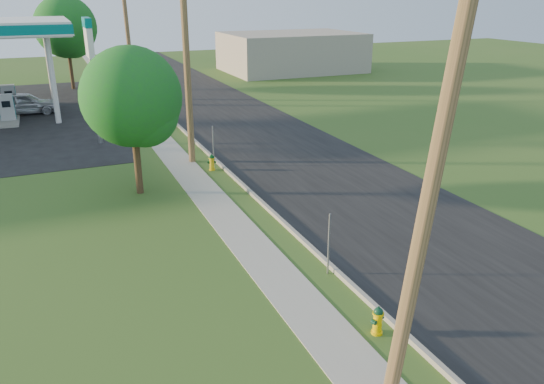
{
  "coord_description": "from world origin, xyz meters",
  "views": [
    {
      "loc": [
        -6.94,
        -8.35,
        8.14
      ],
      "look_at": [
        0.0,
        8.0,
        1.4
      ],
      "focal_mm": 35.0,
      "sensor_mm": 36.0,
      "label": 1
    }
  ],
  "objects_px": {
    "fuel_pump_se": "(10,101)",
    "hydrant_mid": "(212,162)",
    "car_silver": "(25,103)",
    "tree_verge": "(134,101)",
    "utility_pole_near": "(432,183)",
    "price_pylon": "(89,45)",
    "utility_pole_mid": "(187,63)",
    "utility_pole_far": "(128,38)",
    "fuel_pump_ne": "(8,112)",
    "hydrant_near": "(378,320)",
    "tree_lot": "(67,29)",
    "hydrant_far": "(167,118)"
  },
  "relations": [
    {
      "from": "car_silver",
      "to": "tree_verge",
      "type": "bearing_deg",
      "value": -160.45
    },
    {
      "from": "fuel_pump_se",
      "to": "tree_verge",
      "type": "distance_m",
      "value": 21.57
    },
    {
      "from": "fuel_pump_se",
      "to": "utility_pole_mid",
      "type": "bearing_deg",
      "value": -62.37
    },
    {
      "from": "utility_pole_mid",
      "to": "fuel_pump_ne",
      "type": "relative_size",
      "value": 3.06
    },
    {
      "from": "hydrant_near",
      "to": "fuel_pump_se",
      "type": "bearing_deg",
      "value": 105.97
    },
    {
      "from": "fuel_pump_ne",
      "to": "car_silver",
      "type": "xyz_separation_m",
      "value": [
        1.0,
        2.59,
        0.04
      ]
    },
    {
      "from": "fuel_pump_ne",
      "to": "hydrant_far",
      "type": "relative_size",
      "value": 4.0
    },
    {
      "from": "price_pylon",
      "to": "utility_pole_mid",
      "type": "bearing_deg",
      "value": -54.66
    },
    {
      "from": "fuel_pump_ne",
      "to": "tree_verge",
      "type": "relative_size",
      "value": 0.52
    },
    {
      "from": "utility_pole_far",
      "to": "fuel_pump_ne",
      "type": "bearing_deg",
      "value": -150.67
    },
    {
      "from": "tree_lot",
      "to": "car_silver",
      "type": "distance_m",
      "value": 11.08
    },
    {
      "from": "utility_pole_mid",
      "to": "hydrant_mid",
      "type": "bearing_deg",
      "value": -72.49
    },
    {
      "from": "hydrant_near",
      "to": "car_silver",
      "type": "distance_m",
      "value": 32.67
    },
    {
      "from": "utility_pole_near",
      "to": "fuel_pump_ne",
      "type": "relative_size",
      "value": 2.96
    },
    {
      "from": "utility_pole_near",
      "to": "utility_pole_mid",
      "type": "xyz_separation_m",
      "value": [
        -0.0,
        18.0,
        0.15
      ]
    },
    {
      "from": "utility_pole_far",
      "to": "fuel_pump_ne",
      "type": "xyz_separation_m",
      "value": [
        -8.9,
        -5.0,
        -4.08
      ]
    },
    {
      "from": "fuel_pump_se",
      "to": "hydrant_mid",
      "type": "relative_size",
      "value": 3.97
    },
    {
      "from": "utility_pole_mid",
      "to": "tree_verge",
      "type": "distance_m",
      "value": 4.81
    },
    {
      "from": "fuel_pump_ne",
      "to": "hydrant_mid",
      "type": "bearing_deg",
      "value": -57.3
    },
    {
      "from": "tree_lot",
      "to": "car_silver",
      "type": "relative_size",
      "value": 1.76
    },
    {
      "from": "fuel_pump_ne",
      "to": "tree_lot",
      "type": "distance_m",
      "value": 13.68
    },
    {
      "from": "hydrant_mid",
      "to": "fuel_pump_ne",
      "type": "bearing_deg",
      "value": 122.7
    },
    {
      "from": "price_pylon",
      "to": "hydrant_mid",
      "type": "xyz_separation_m",
      "value": [
        4.44,
        -7.2,
        -5.04
      ]
    },
    {
      "from": "tree_lot",
      "to": "hydrant_mid",
      "type": "distance_m",
      "value": 27.5
    },
    {
      "from": "fuel_pump_se",
      "to": "price_pylon",
      "type": "bearing_deg",
      "value": -66.5
    },
    {
      "from": "utility_pole_near",
      "to": "tree_lot",
      "type": "xyz_separation_m",
      "value": [
        -4.02,
        43.01,
        0.28
      ]
    },
    {
      "from": "price_pylon",
      "to": "hydrant_mid",
      "type": "relative_size",
      "value": 8.5
    },
    {
      "from": "utility_pole_mid",
      "to": "hydrant_mid",
      "type": "height_order",
      "value": "utility_pole_mid"
    },
    {
      "from": "fuel_pump_ne",
      "to": "utility_pole_mid",
      "type": "bearing_deg",
      "value": -55.6
    },
    {
      "from": "utility_pole_near",
      "to": "fuel_pump_se",
      "type": "xyz_separation_m",
      "value": [
        -8.9,
        35.0,
        -4.08
      ]
    },
    {
      "from": "tree_verge",
      "to": "hydrant_far",
      "type": "bearing_deg",
      "value": 72.92
    },
    {
      "from": "fuel_pump_se",
      "to": "hydrant_near",
      "type": "distance_m",
      "value": 34.3
    },
    {
      "from": "fuel_pump_ne",
      "to": "tree_verge",
      "type": "xyz_separation_m",
      "value": [
        5.77,
        -16.52,
        3.26
      ]
    },
    {
      "from": "utility_pole_mid",
      "to": "utility_pole_far",
      "type": "xyz_separation_m",
      "value": [
        0.0,
        18.0,
        -0.15
      ]
    },
    {
      "from": "utility_pole_near",
      "to": "hydrant_mid",
      "type": "xyz_separation_m",
      "value": [
        0.54,
        16.3,
        -4.41
      ]
    },
    {
      "from": "fuel_pump_se",
      "to": "hydrant_mid",
      "type": "distance_m",
      "value": 20.95
    },
    {
      "from": "utility_pole_far",
      "to": "price_pylon",
      "type": "height_order",
      "value": "utility_pole_far"
    },
    {
      "from": "hydrant_mid",
      "to": "car_silver",
      "type": "relative_size",
      "value": 0.18
    },
    {
      "from": "utility_pole_mid",
      "to": "utility_pole_far",
      "type": "bearing_deg",
      "value": 90.0
    },
    {
      "from": "fuel_pump_se",
      "to": "hydrant_mid",
      "type": "height_order",
      "value": "fuel_pump_se"
    },
    {
      "from": "price_pylon",
      "to": "utility_pole_far",
      "type": "bearing_deg",
      "value": 72.67
    },
    {
      "from": "price_pylon",
      "to": "hydrant_mid",
      "type": "distance_m",
      "value": 9.84
    },
    {
      "from": "utility_pole_near",
      "to": "car_silver",
      "type": "xyz_separation_m",
      "value": [
        -7.9,
        33.58,
        -4.04
      ]
    },
    {
      "from": "utility_pole_near",
      "to": "utility_pole_far",
      "type": "height_order",
      "value": "utility_pole_far"
    },
    {
      "from": "hydrant_mid",
      "to": "car_silver",
      "type": "xyz_separation_m",
      "value": [
        -8.44,
        17.28,
        0.37
      ]
    },
    {
      "from": "hydrant_mid",
      "to": "hydrant_near",
      "type": "bearing_deg",
      "value": -90.0
    },
    {
      "from": "utility_pole_far",
      "to": "hydrant_near",
      "type": "height_order",
      "value": "utility_pole_far"
    },
    {
      "from": "utility_pole_near",
      "to": "price_pylon",
      "type": "height_order",
      "value": "utility_pole_near"
    },
    {
      "from": "price_pylon",
      "to": "tree_verge",
      "type": "relative_size",
      "value": 1.11
    },
    {
      "from": "utility_pole_near",
      "to": "hydrant_mid",
      "type": "height_order",
      "value": "utility_pole_near"
    }
  ]
}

